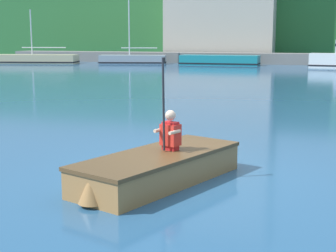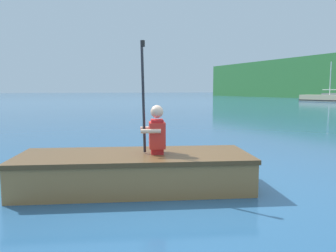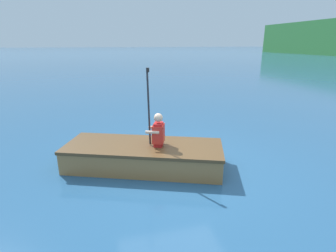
{
  "view_description": "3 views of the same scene",
  "coord_description": "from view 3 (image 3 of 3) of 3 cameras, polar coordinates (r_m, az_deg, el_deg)",
  "views": [
    {
      "loc": [
        2.13,
        -8.12,
        2.28
      ],
      "look_at": [
        -0.3,
        -0.14,
        0.83
      ],
      "focal_mm": 55.0,
      "sensor_mm": 36.0,
      "label": 1
    },
    {
      "loc": [
        3.77,
        -2.13,
        1.33
      ],
      "look_at": [
        -0.3,
        -0.14,
        0.83
      ],
      "focal_mm": 35.0,
      "sensor_mm": 36.0,
      "label": 2
    },
    {
      "loc": [
        4.47,
        -1.31,
        2.39
      ],
      "look_at": [
        -0.3,
        -0.14,
        0.83
      ],
      "focal_mm": 28.0,
      "sensor_mm": 36.0,
      "label": 3
    }
  ],
  "objects": [
    {
      "name": "ground_plane",
      "position": [
        5.23,
        2.29,
        -9.52
      ],
      "size": [
        300.0,
        300.0,
        0.0
      ],
      "primitive_type": "plane",
      "color": "#28567F"
    },
    {
      "name": "rowboat_foreground",
      "position": [
        5.27,
        -5.83,
        -6.17
      ],
      "size": [
        2.14,
        3.28,
        0.48
      ],
      "color": "#A3703D",
      "rests_on": "ground"
    },
    {
      "name": "person_paddler",
      "position": [
        5.03,
        -2.22,
        -1.05
      ],
      "size": [
        0.42,
        0.42,
        1.49
      ],
      "color": "red",
      "rests_on": "rowboat_foreground"
    }
  ]
}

